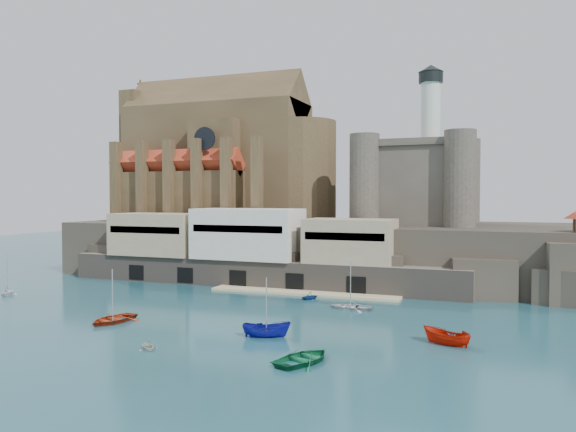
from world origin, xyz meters
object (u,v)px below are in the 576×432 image
at_px(church, 224,163).
at_px(boat_0, 113,322).
at_px(boat_1, 148,349).
at_px(boat_2, 266,337).
at_px(castle_keep, 418,179).

xyz_separation_m(church, boat_0, (11.22, -50.42, -22.13)).
bearing_deg(church, boat_0, -77.46).
height_order(boat_1, boat_2, boat_2).
height_order(church, boat_2, church).
distance_m(castle_keep, boat_0, 60.34).
relative_size(church, boat_2, 8.98).
distance_m(church, boat_0, 56.20).
bearing_deg(boat_2, boat_0, 71.31).
bearing_deg(boat_1, church, 57.40).
distance_m(church, boat_2, 63.32).
xyz_separation_m(castle_keep, boat_1, (-17.94, -58.23, -18.31)).
xyz_separation_m(boat_1, boat_2, (9.04, 8.61, 0.00)).
height_order(castle_keep, boat_2, castle_keep).
bearing_deg(boat_0, castle_keep, 67.16).
relative_size(castle_keep, boat_2, 5.60).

